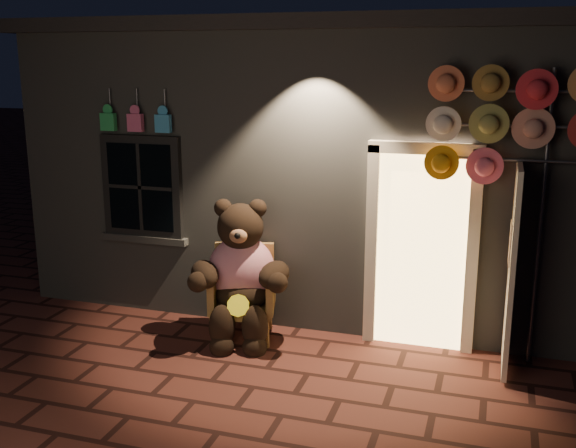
% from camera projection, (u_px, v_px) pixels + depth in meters
% --- Properties ---
extents(ground, '(60.00, 60.00, 0.00)m').
position_uv_depth(ground, '(253.00, 387.00, 6.33)').
color(ground, '#552720').
rests_on(ground, ground).
extents(shop_building, '(7.30, 5.95, 3.51)m').
position_uv_depth(shop_building, '(349.00, 150.00, 9.61)').
color(shop_building, slate).
rests_on(shop_building, ground).
extents(wicker_armchair, '(0.82, 0.78, 1.01)m').
position_uv_depth(wicker_armchair, '(243.00, 292.00, 7.43)').
color(wicker_armchair, '#9D6F3C').
rests_on(wicker_armchair, ground).
extents(teddy_bear, '(1.13, 1.02, 1.62)m').
position_uv_depth(teddy_bear, '(241.00, 275.00, 7.25)').
color(teddy_bear, '#BF143A').
rests_on(teddy_bear, ground).
extents(hat_rack, '(1.67, 0.22, 2.95)m').
position_uv_depth(hat_rack, '(504.00, 122.00, 6.33)').
color(hat_rack, '#59595E').
rests_on(hat_rack, ground).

